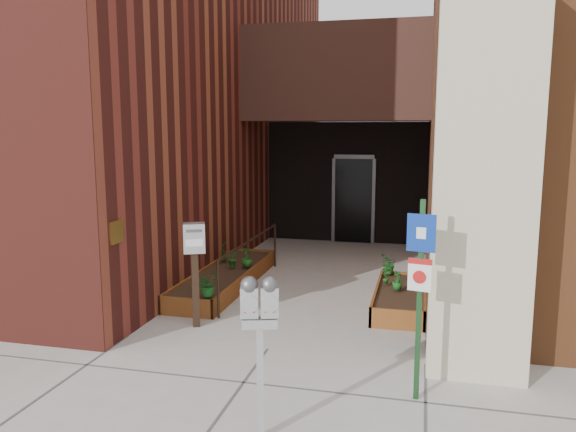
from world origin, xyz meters
The scene contains 15 objects.
ground centered at (0.00, 0.00, 0.00)m, with size 80.00×80.00×0.00m, color #9E9991.
architecture centered at (-0.18, 6.89, 4.98)m, with size 20.00×14.60×10.00m.
planter_left centered at (-1.55, 2.70, 0.13)m, with size 0.90×3.60×0.30m.
planter_right centered at (1.60, 2.20, 0.13)m, with size 0.80×2.20×0.30m.
handrail centered at (-1.05, 2.65, 0.75)m, with size 0.04×3.34×0.90m.
parking_meter centered at (0.51, -2.04, 1.19)m, with size 0.36×0.21×1.54m.
sign_post centered at (1.90, -0.93, 1.31)m, with size 0.29×0.10×2.14m.
payment_dropbox centered at (-1.24, 0.58, 1.09)m, with size 0.36×0.32×1.52m.
shrub_left_a centered at (-1.25, 1.10, 0.49)m, with size 0.34×0.34×0.37m, color #1B601E.
shrub_left_b centered at (-1.50, 2.93, 0.46)m, with size 0.18×0.18×0.33m, color #1D5418.
shrub_left_c centered at (-1.25, 3.03, 0.48)m, with size 0.20×0.20×0.35m, color #1F5E1A.
shrub_left_d centered at (-1.81, 3.33, 0.50)m, with size 0.22×0.22×0.41m, color #195618.
shrub_right_a centered at (1.55, 2.14, 0.45)m, with size 0.17×0.17×0.30m, color #195A1C.
shrub_right_b centered at (1.35, 2.44, 0.45)m, with size 0.16×0.16×0.30m, color #1E5518.
shrub_right_c centered at (1.35, 3.10, 0.47)m, with size 0.31×0.31×0.35m, color #195A1D.
Camera 1 is at (1.90, -6.68, 2.84)m, focal length 35.00 mm.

